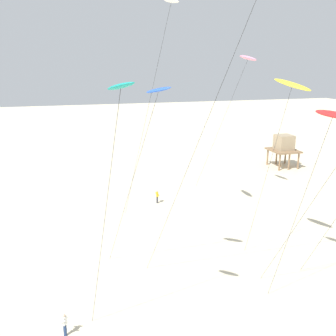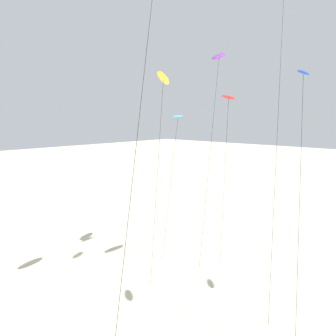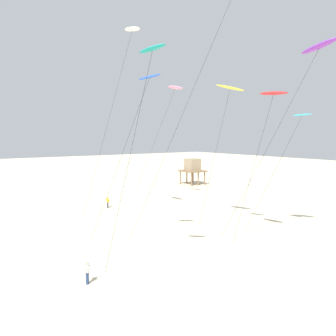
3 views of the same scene
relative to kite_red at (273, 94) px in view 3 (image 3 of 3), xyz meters
The scene contains 12 objects.
ground_plane 27.32m from the kite_red, 133.19° to the right, with size 260.00×260.00×0.00m, color beige.
kite_red is the anchor object (origin of this frame).
kite_cyan 5.79m from the kite_red, 97.67° to the left, with size 5.91×2.96×12.84m.
kite_white 18.34m from the kite_red, 158.25° to the right, with size 8.68×4.28×23.18m.
kite_yellow 7.20m from the kite_red, 167.82° to the left, with size 4.71×2.78×16.39m.
kite_pink 23.69m from the kite_red, 166.24° to the left, with size 8.66×4.49×18.52m.
kite_blue 11.32m from the kite_red, 120.50° to the right, with size 7.18×4.09×16.04m.
kite_purple 5.56m from the kite_red, 49.79° to the left, with size 9.41×4.82×19.11m.
kite_teal 13.26m from the kite_red, 88.65° to the right, with size 4.82×2.76×16.68m.
kite_flyer_nearest 21.71m from the kite_red, 98.23° to the right, with size 0.72×0.71×1.67m.
kite_flyer_middle 28.54m from the kite_red, 168.24° to the right, with size 0.54×0.51×1.67m.
stilt_house 42.41m from the kite_red, 150.99° to the left, with size 4.92×4.45×5.58m.
Camera 3 is at (35.48, -8.24, 10.59)m, focal length 35.50 mm.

